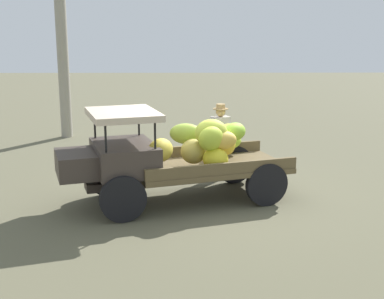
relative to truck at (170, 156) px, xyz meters
name	(u,v)px	position (x,y,z in m)	size (l,w,h in m)	color
ground_plane	(201,195)	(-0.63, -0.43, -0.94)	(60.00, 60.00, 0.00)	#615D45
truck	(170,156)	(0.00, 0.00, 0.00)	(4.66, 2.82, 1.86)	#3D342E
farmer	(220,136)	(-1.10, -1.71, 0.03)	(0.57, 0.54, 1.71)	#39464C
loose_banana_bunch	(186,165)	(-0.32, -2.30, -0.78)	(0.49, 0.44, 0.32)	#BCD135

